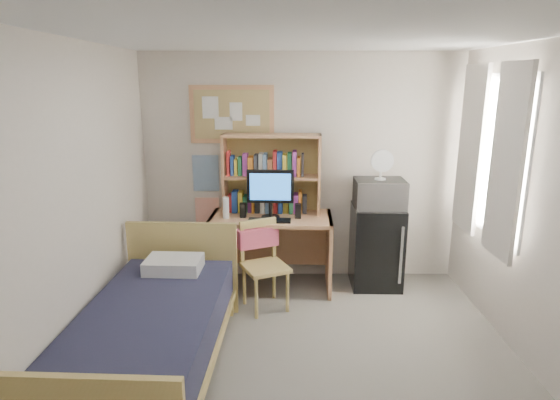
{
  "coord_description": "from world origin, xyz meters",
  "views": [
    {
      "loc": [
        -0.23,
        -3.2,
        2.3
      ],
      "look_at": [
        -0.24,
        1.2,
        1.16
      ],
      "focal_mm": 30.0,
      "sensor_mm": 36.0,
      "label": 1
    }
  ],
  "objects_px": {
    "monitor": "(270,194)",
    "microwave": "(379,193)",
    "speaker_left": "(243,210)",
    "speaker_right": "(298,211)",
    "desk": "(271,252)",
    "desk_chair": "(265,266)",
    "desk_fan": "(381,166)",
    "bed": "(151,342)",
    "bulletin_board": "(232,114)",
    "mini_fridge": "(376,246)"
  },
  "relations": [
    {
      "from": "monitor",
      "to": "microwave",
      "type": "xyz_separation_m",
      "value": [
        1.19,
        0.1,
        -0.02
      ]
    },
    {
      "from": "speaker_left",
      "to": "speaker_right",
      "type": "relative_size",
      "value": 1.0
    },
    {
      "from": "desk",
      "to": "speaker_right",
      "type": "height_order",
      "value": "speaker_right"
    },
    {
      "from": "speaker_right",
      "to": "monitor",
      "type": "bearing_deg",
      "value": -180.0
    },
    {
      "from": "microwave",
      "to": "monitor",
      "type": "bearing_deg",
      "value": -173.86
    },
    {
      "from": "speaker_right",
      "to": "microwave",
      "type": "distance_m",
      "value": 0.92
    },
    {
      "from": "monitor",
      "to": "speaker_left",
      "type": "xyz_separation_m",
      "value": [
        -0.3,
        0.01,
        -0.19
      ]
    },
    {
      "from": "desk_chair",
      "to": "monitor",
      "type": "height_order",
      "value": "monitor"
    },
    {
      "from": "desk_fan",
      "to": "speaker_right",
      "type": "bearing_deg",
      "value": -171.35
    },
    {
      "from": "bed",
      "to": "bulletin_board",
      "type": "bearing_deg",
      "value": 78.99
    },
    {
      "from": "desk_fan",
      "to": "desk_chair",
      "type": "bearing_deg",
      "value": -154.34
    },
    {
      "from": "speaker_left",
      "to": "microwave",
      "type": "height_order",
      "value": "microwave"
    },
    {
      "from": "monitor",
      "to": "desk_fan",
      "type": "relative_size",
      "value": 1.79
    },
    {
      "from": "bed",
      "to": "desk_fan",
      "type": "relative_size",
      "value": 7.01
    },
    {
      "from": "desk",
      "to": "monitor",
      "type": "relative_size",
      "value": 2.5
    },
    {
      "from": "desk",
      "to": "speaker_right",
      "type": "xyz_separation_m",
      "value": [
        0.3,
        -0.07,
        0.5
      ]
    },
    {
      "from": "desk_chair",
      "to": "bed",
      "type": "relative_size",
      "value": 0.44
    },
    {
      "from": "mini_fridge",
      "to": "desk_fan",
      "type": "height_order",
      "value": "desk_fan"
    },
    {
      "from": "desk_fan",
      "to": "desk",
      "type": "bearing_deg",
      "value": -176.72
    },
    {
      "from": "desk",
      "to": "speaker_left",
      "type": "relative_size",
      "value": 8.39
    },
    {
      "from": "microwave",
      "to": "bulletin_board",
      "type": "bearing_deg",
      "value": 170.94
    },
    {
      "from": "mini_fridge",
      "to": "bed",
      "type": "distance_m",
      "value": 2.72
    },
    {
      "from": "microwave",
      "to": "desk_chair",
      "type": "bearing_deg",
      "value": -154.34
    },
    {
      "from": "desk",
      "to": "speaker_right",
      "type": "relative_size",
      "value": 8.36
    },
    {
      "from": "bulletin_board",
      "to": "mini_fridge",
      "type": "relative_size",
      "value": 1.01
    },
    {
      "from": "bed",
      "to": "microwave",
      "type": "height_order",
      "value": "microwave"
    },
    {
      "from": "monitor",
      "to": "speaker_left",
      "type": "relative_size",
      "value": 3.35
    },
    {
      "from": "bulletin_board",
      "to": "monitor",
      "type": "xyz_separation_m",
      "value": [
        0.43,
        -0.4,
        -0.82
      ]
    },
    {
      "from": "desk_chair",
      "to": "speaker_left",
      "type": "xyz_separation_m",
      "value": [
        -0.26,
        0.47,
        0.46
      ]
    },
    {
      "from": "desk_chair",
      "to": "mini_fridge",
      "type": "xyz_separation_m",
      "value": [
        1.24,
        0.58,
        0.01
      ]
    },
    {
      "from": "mini_fridge",
      "to": "speaker_left",
      "type": "height_order",
      "value": "speaker_left"
    },
    {
      "from": "bed",
      "to": "microwave",
      "type": "relative_size",
      "value": 3.9
    },
    {
      "from": "desk",
      "to": "desk_fan",
      "type": "height_order",
      "value": "desk_fan"
    },
    {
      "from": "desk",
      "to": "speaker_right",
      "type": "bearing_deg",
      "value": -11.31
    },
    {
      "from": "speaker_right",
      "to": "microwave",
      "type": "xyz_separation_m",
      "value": [
        0.9,
        0.12,
        0.17
      ]
    },
    {
      "from": "monitor",
      "to": "speaker_left",
      "type": "distance_m",
      "value": 0.35
    },
    {
      "from": "desk_chair",
      "to": "desk_fan",
      "type": "height_order",
      "value": "desk_fan"
    },
    {
      "from": "monitor",
      "to": "microwave",
      "type": "height_order",
      "value": "monitor"
    },
    {
      "from": "mini_fridge",
      "to": "desk_chair",
      "type": "bearing_deg",
      "value": -153.59
    },
    {
      "from": "desk_chair",
      "to": "speaker_left",
      "type": "bearing_deg",
      "value": 93.57
    },
    {
      "from": "monitor",
      "to": "desk_fan",
      "type": "distance_m",
      "value": 1.23
    },
    {
      "from": "monitor",
      "to": "microwave",
      "type": "relative_size",
      "value": 1.0
    },
    {
      "from": "desk",
      "to": "bed",
      "type": "bearing_deg",
      "value": -116.15
    },
    {
      "from": "desk_chair",
      "to": "monitor",
      "type": "distance_m",
      "value": 0.8
    },
    {
      "from": "desk",
      "to": "desk_chair",
      "type": "bearing_deg",
      "value": -92.43
    },
    {
      "from": "mini_fridge",
      "to": "bed",
      "type": "xyz_separation_m",
      "value": [
        -2.1,
        -1.72,
        -0.18
      ]
    },
    {
      "from": "desk",
      "to": "monitor",
      "type": "xyz_separation_m",
      "value": [
        -0.0,
        -0.06,
        0.69
      ]
    },
    {
      "from": "bed",
      "to": "monitor",
      "type": "distance_m",
      "value": 2.01
    },
    {
      "from": "desk",
      "to": "mini_fridge",
      "type": "relative_size",
      "value": 1.44
    },
    {
      "from": "desk_fan",
      "to": "speaker_left",
      "type": "bearing_deg",
      "value": -175.38
    }
  ]
}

